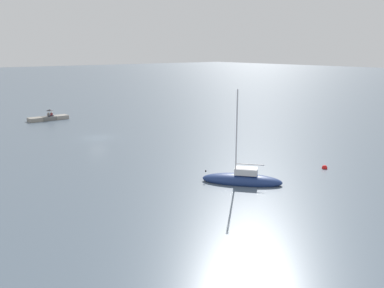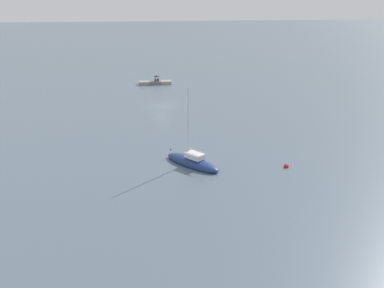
{
  "view_description": "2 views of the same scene",
  "coord_description": "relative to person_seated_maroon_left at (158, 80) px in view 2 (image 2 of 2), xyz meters",
  "views": [
    {
      "loc": [
        25.56,
        53.36,
        12.48
      ],
      "look_at": [
        -4.69,
        15.82,
        1.28
      ],
      "focal_mm": 38.48,
      "sensor_mm": 36.0,
      "label": 1
    },
    {
      "loc": [
        4.75,
        71.41,
        18.3
      ],
      "look_at": [
        -1.45,
        27.49,
        2.6
      ],
      "focal_mm": 39.53,
      "sensor_mm": 36.0,
      "label": 2
    }
  ],
  "objects": [
    {
      "name": "ground_plane",
      "position": [
        0.62,
        19.28,
        -0.93
      ],
      "size": [
        500.0,
        500.0,
        0.0
      ],
      "primitive_type": "plane",
      "color": "slate"
    },
    {
      "name": "seawall_pier",
      "position": [
        0.62,
        -0.13,
        -0.59
      ],
      "size": [
        6.94,
        1.98,
        0.68
      ],
      "color": "gray",
      "rests_on": "ground_plane"
    },
    {
      "name": "person_seated_grey_right",
      "position": [
        0.56,
        0.0,
        0.0
      ],
      "size": [
        0.41,
        0.62,
        0.73
      ],
      "rotation": [
        0.0,
        0.0,
        0.06
      ],
      "color": "#1E2333",
      "rests_on": "seawall_pier"
    },
    {
      "name": "umbrella_open_black",
      "position": [
        0.28,
        -0.03,
        0.86
      ],
      "size": [
        1.28,
        1.28,
        1.28
      ],
      "color": "black",
      "rests_on": "seawall_pier"
    },
    {
      "name": "sailboat_navy_near",
      "position": [
        -0.9,
        46.62,
        -0.56
      ],
      "size": [
        6.47,
        7.27,
        9.29
      ],
      "rotation": [
        0.0,
        0.0,
        3.82
      ],
      "color": "navy",
      "rests_on": "ground_plane"
    },
    {
      "name": "person_seated_maroon_left",
      "position": [
        0.0,
        0.0,
        0.0
      ],
      "size": [
        0.41,
        0.62,
        0.73
      ],
      "rotation": [
        0.0,
        0.0,
        0.06
      ],
      "color": "#1E2333",
      "rests_on": "seawall_pier"
    },
    {
      "name": "mooring_buoy_near",
      "position": [
        -11.27,
        48.72,
        -0.83
      ],
      "size": [
        0.58,
        0.58,
        0.58
      ],
      "color": "red",
      "rests_on": "ground_plane"
    }
  ]
}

